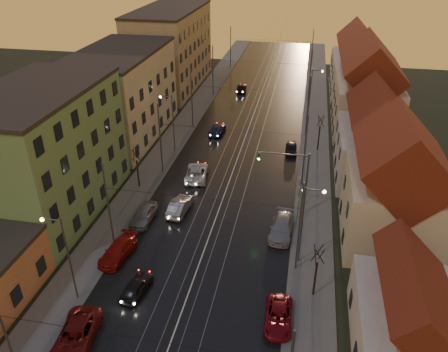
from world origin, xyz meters
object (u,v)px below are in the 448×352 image
Objects in this scene: street_lamp_1 at (306,218)px; parked_right_1 at (282,227)px; parked_right_0 at (279,316)px; driving_car_1 at (180,206)px; parked_left_1 at (75,336)px; street_lamp_0 at (64,251)px; street_lamp_3 at (313,89)px; driving_car_0 at (136,287)px; driving_car_3 at (217,129)px; street_lamp_2 at (171,118)px; parked_left_3 at (143,215)px; driving_car_4 at (242,88)px; traffic_light_mast at (297,175)px; parked_right_2 at (291,148)px; parked_left_2 at (118,251)px; driving_car_2 at (197,172)px.

street_lamp_1 is 6.15m from parked_right_1.
parked_right_1 is (-0.62, 11.42, 0.14)m from parked_right_0.
driving_car_1 is 18.24m from parked_left_1.
street_lamp_0 is 1.00× the size of street_lamp_3.
driving_car_1 is 0.84× the size of parked_left_1.
driving_car_3 is (-0.08, 33.48, 0.02)m from driving_car_0.
street_lamp_1 is at bearing 159.87° from driving_car_1.
street_lamp_2 is 1.74× the size of parked_left_3.
driving_car_3 is 1.05× the size of driving_car_4.
parked_left_1 is (-15.82, -48.20, -4.12)m from street_lamp_3.
parked_left_3 is at bearing 85.17° from driving_car_3.
driving_car_4 is (0.56, 19.94, 0.08)m from driving_car_3.
driving_car_3 is at bearing 122.94° from traffic_light_mast.
parked_left_3 is at bearing 80.91° from street_lamp_0.
street_lamp_1 is 14.97m from driving_car_1.
street_lamp_0 is at bearing -136.90° from traffic_light_mast.
street_lamp_2 is at bearing 119.57° from parked_right_0.
parked_left_3 is 0.88× the size of parked_right_1.
traffic_light_mast is 1.61× the size of parked_right_0.
street_lamp_1 reaches higher than parked_right_2.
street_lamp_3 is at bearing 64.81° from parked_left_1.
street_lamp_0 is 15.31m from driving_car_1.
street_lamp_1 is at bearing -90.00° from street_lamp_3.
driving_car_4 is 44.27m from parked_right_1.
parked_left_3 is (1.84, -16.49, -4.10)m from street_lamp_2.
parked_left_2 is (-3.34, 4.02, 0.05)m from driving_car_0.
parked_right_2 is at bearing 95.63° from street_lamp_1.
street_lamp_2 reaches higher than driving_car_4.
street_lamp_0 reaches higher than driving_car_4.
street_lamp_3 is 42.10m from parked_left_2.
parked_right_2 is (15.97, 2.66, -4.25)m from street_lamp_2.
traffic_light_mast is 15.23m from parked_right_2.
parked_right_1 is at bearing 97.70° from driving_car_4.
traffic_light_mast is 40.90m from driving_car_4.
parked_left_3 is at bearing -66.31° from driving_car_0.
street_lamp_3 is 16.70m from driving_car_3.
parked_left_2 is at bearing 74.91° from street_lamp_0.
parked_left_3 is (-3.20, -9.92, 0.03)m from driving_car_2.
driving_car_0 is 33.48m from driving_car_3.
parked_left_2 is (-16.70, -2.42, -4.18)m from street_lamp_1.
driving_car_1 is at bearing 74.14° from parked_left_2.
parked_right_2 is at bearing 94.19° from parked_right_1.
parked_right_0 is at bearing 135.18° from driving_car_1.
street_lamp_3 is 2.14× the size of parked_right_2.
parked_left_3 is (0.34, 5.93, 0.08)m from parked_left_2.
driving_car_1 reaches higher than parked_left_2.
street_lamp_1 is 1.11× the size of traffic_light_mast.
street_lamp_1 is 19.26m from driving_car_2.
parked_left_2 is 1.05× the size of parked_left_3.
street_lamp_0 is 7.14m from parked_left_2.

